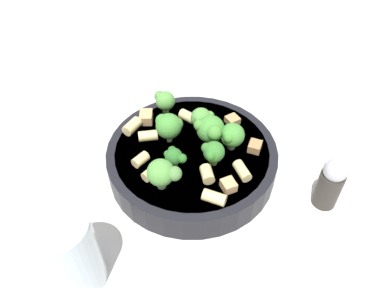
% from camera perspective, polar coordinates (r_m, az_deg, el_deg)
% --- Properties ---
extents(ground_plane, '(2.00, 2.00, 0.00)m').
position_cam_1_polar(ground_plane, '(0.56, -0.00, -3.74)').
color(ground_plane, beige).
extents(pasta_bowl, '(0.24, 0.24, 0.04)m').
position_cam_1_polar(pasta_bowl, '(0.54, -0.00, -2.07)').
color(pasta_bowl, black).
rests_on(pasta_bowl, ground_plane).
extents(broccoli_floret_0, '(0.03, 0.03, 0.04)m').
position_cam_1_polar(broccoli_floret_0, '(0.54, 1.74, 3.92)').
color(broccoli_floret_0, '#9EC175').
rests_on(broccoli_floret_0, pasta_bowl).
extents(broccoli_floret_1, '(0.04, 0.04, 0.05)m').
position_cam_1_polar(broccoli_floret_1, '(0.51, 2.83, 2.23)').
color(broccoli_floret_1, '#84AD60').
rests_on(broccoli_floret_1, pasta_bowl).
extents(broccoli_floret_2, '(0.04, 0.03, 0.04)m').
position_cam_1_polar(broccoli_floret_2, '(0.46, -4.55, -4.41)').
color(broccoli_floret_2, '#9EC175').
rests_on(broccoli_floret_2, pasta_bowl).
extents(broccoli_floret_3, '(0.03, 0.03, 0.04)m').
position_cam_1_polar(broccoli_floret_3, '(0.49, 3.20, -1.26)').
color(broccoli_floret_3, '#84AD60').
rests_on(broccoli_floret_3, pasta_bowl).
extents(broccoli_floret_4, '(0.03, 0.03, 0.03)m').
position_cam_1_polar(broccoli_floret_4, '(0.49, -2.77, -1.95)').
color(broccoli_floret_4, '#84AD60').
rests_on(broccoli_floret_4, pasta_bowl).
extents(broccoli_floret_5, '(0.03, 0.04, 0.04)m').
position_cam_1_polar(broccoli_floret_5, '(0.51, 6.07, 1.29)').
color(broccoli_floret_5, '#93B766').
rests_on(broccoli_floret_5, pasta_bowl).
extents(broccoli_floret_6, '(0.04, 0.04, 0.05)m').
position_cam_1_polar(broccoli_floret_6, '(0.52, -3.55, 2.84)').
color(broccoli_floret_6, '#93B766').
rests_on(broccoli_floret_6, pasta_bowl).
extents(broccoli_floret_7, '(0.03, 0.03, 0.04)m').
position_cam_1_polar(broccoli_floret_7, '(0.58, -4.27, 6.68)').
color(broccoli_floret_7, '#93B766').
rests_on(broccoli_floret_7, pasta_bowl).
extents(rigatoni_0, '(0.03, 0.02, 0.02)m').
position_cam_1_polar(rigatoni_0, '(0.46, 3.42, -8.14)').
color(rigatoni_0, '#E0C67F').
rests_on(rigatoni_0, pasta_bowl).
extents(rigatoni_1, '(0.03, 0.02, 0.02)m').
position_cam_1_polar(rigatoni_1, '(0.57, -0.65, 4.23)').
color(rigatoni_1, '#E0C67F').
rests_on(rigatoni_1, pasta_bowl).
extents(rigatoni_2, '(0.02, 0.03, 0.01)m').
position_cam_1_polar(rigatoni_2, '(0.51, -7.84, -2.37)').
color(rigatoni_2, '#E0C67F').
rests_on(rigatoni_2, pasta_bowl).
extents(rigatoni_3, '(0.03, 0.03, 0.02)m').
position_cam_1_polar(rigatoni_3, '(0.54, -6.60, 1.44)').
color(rigatoni_3, '#E0C67F').
rests_on(rigatoni_3, pasta_bowl).
extents(rigatoni_4, '(0.02, 0.03, 0.02)m').
position_cam_1_polar(rigatoni_4, '(0.48, 2.32, -4.60)').
color(rigatoni_4, '#E0C67F').
rests_on(rigatoni_4, pasta_bowl).
extents(rigatoni_5, '(0.02, 0.03, 0.02)m').
position_cam_1_polar(rigatoni_5, '(0.55, -9.11, 2.69)').
color(rigatoni_5, '#E0C67F').
rests_on(rigatoni_5, pasta_bowl).
extents(rigatoni_6, '(0.03, 0.03, 0.01)m').
position_cam_1_polar(rigatoni_6, '(0.49, 7.65, -4.07)').
color(rigatoni_6, '#E0C67F').
rests_on(rigatoni_6, pasta_bowl).
extents(rigatoni_7, '(0.02, 0.03, 0.01)m').
position_cam_1_polar(rigatoni_7, '(0.49, -6.07, -4.26)').
color(rigatoni_7, '#E0C67F').
rests_on(rigatoni_7, pasta_bowl).
extents(chicken_chunk_0, '(0.02, 0.02, 0.01)m').
position_cam_1_polar(chicken_chunk_0, '(0.48, 5.58, -6.28)').
color(chicken_chunk_0, tan).
rests_on(chicken_chunk_0, pasta_bowl).
extents(chicken_chunk_1, '(0.03, 0.03, 0.01)m').
position_cam_1_polar(chicken_chunk_1, '(0.57, -7.00, 4.10)').
color(chicken_chunk_1, tan).
rests_on(chicken_chunk_1, pasta_bowl).
extents(chicken_chunk_2, '(0.03, 0.03, 0.01)m').
position_cam_1_polar(chicken_chunk_2, '(0.57, 6.18, 3.65)').
color(chicken_chunk_2, tan).
rests_on(chicken_chunk_2, pasta_bowl).
extents(chicken_chunk_3, '(0.02, 0.02, 0.01)m').
position_cam_1_polar(chicken_chunk_3, '(0.53, 9.57, -0.38)').
color(chicken_chunk_3, '#A87A4C').
rests_on(chicken_chunk_3, pasta_bowl).
extents(drinking_glass, '(0.07, 0.07, 0.11)m').
position_cam_1_polar(drinking_glass, '(0.44, -18.29, -16.11)').
color(drinking_glass, silver).
rests_on(drinking_glass, ground_plane).
extents(pepper_shaker, '(0.03, 0.03, 0.08)m').
position_cam_1_polar(pepper_shaker, '(0.52, 20.34, -5.59)').
color(pepper_shaker, '#332D28').
rests_on(pepper_shaker, ground_plane).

